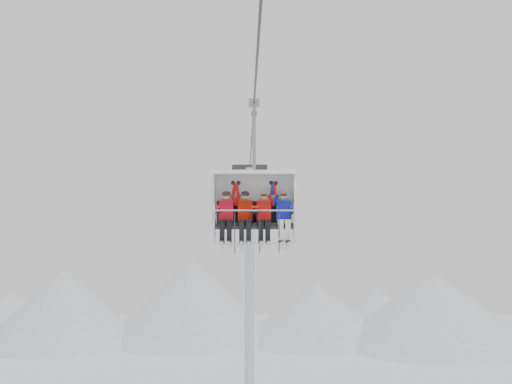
{
  "coord_description": "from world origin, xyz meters",
  "views": [
    {
      "loc": [
        -0.23,
        -14.19,
        9.82
      ],
      "look_at": [
        0.0,
        0.0,
        10.65
      ],
      "focal_mm": 45.0,
      "sensor_mm": 36.0,
      "label": 1
    }
  ],
  "objects_px": {
    "skier_center_right": "(264,216)",
    "skier_far_right": "(284,216)",
    "skier_far_left": "(226,215)",
    "skier_center_left": "(245,215)",
    "chairlift_carrier": "(254,199)",
    "lift_tower_right": "(250,301)"
  },
  "relations": [
    {
      "from": "skier_center_right",
      "to": "lift_tower_right",
      "type": "bearing_deg",
      "value": 90.8
    },
    {
      "from": "skier_center_left",
      "to": "skier_far_right",
      "type": "bearing_deg",
      "value": 0.0
    },
    {
      "from": "skier_center_left",
      "to": "skier_center_right",
      "type": "distance_m",
      "value": 0.51
    },
    {
      "from": "skier_far_left",
      "to": "skier_far_right",
      "type": "relative_size",
      "value": 1.0
    },
    {
      "from": "lift_tower_right",
      "to": "skier_far_left",
      "type": "relative_size",
      "value": 7.99
    },
    {
      "from": "lift_tower_right",
      "to": "skier_far_left",
      "type": "distance_m",
      "value": 19.42
    },
    {
      "from": "lift_tower_right",
      "to": "skier_center_left",
      "type": "relative_size",
      "value": 7.99
    },
    {
      "from": "skier_center_left",
      "to": "skier_center_right",
      "type": "bearing_deg",
      "value": -0.15
    },
    {
      "from": "skier_center_right",
      "to": "chairlift_carrier",
      "type": "bearing_deg",
      "value": 130.77
    },
    {
      "from": "skier_center_right",
      "to": "skier_far_right",
      "type": "bearing_deg",
      "value": 0.14
    },
    {
      "from": "skier_far_left",
      "to": "skier_center_right",
      "type": "bearing_deg",
      "value": -0.07
    },
    {
      "from": "lift_tower_right",
      "to": "skier_far_right",
      "type": "bearing_deg",
      "value": -87.59
    },
    {
      "from": "lift_tower_right",
      "to": "skier_center_left",
      "type": "xyz_separation_m",
      "value": [
        -0.24,
        -18.9,
        4.41
      ]
    },
    {
      "from": "skier_far_left",
      "to": "skier_far_right",
      "type": "distance_m",
      "value": 1.55
    },
    {
      "from": "skier_far_left",
      "to": "skier_center_right",
      "type": "xyz_separation_m",
      "value": [
        1.02,
        -0.0,
        -0.0
      ]
    },
    {
      "from": "skier_far_left",
      "to": "skier_center_left",
      "type": "relative_size",
      "value": 1.0
    },
    {
      "from": "chairlift_carrier",
      "to": "skier_center_left",
      "type": "distance_m",
      "value": 0.61
    },
    {
      "from": "skier_center_left",
      "to": "skier_center_right",
      "type": "xyz_separation_m",
      "value": [
        0.51,
        -0.0,
        -0.0
      ]
    },
    {
      "from": "skier_far_left",
      "to": "skier_center_left",
      "type": "distance_m",
      "value": 0.51
    },
    {
      "from": "chairlift_carrier",
      "to": "skier_center_right",
      "type": "relative_size",
      "value": 2.36
    },
    {
      "from": "lift_tower_right",
      "to": "skier_center_left",
      "type": "distance_m",
      "value": 19.41
    },
    {
      "from": "skier_center_left",
      "to": "skier_far_right",
      "type": "height_order",
      "value": "same"
    }
  ]
}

